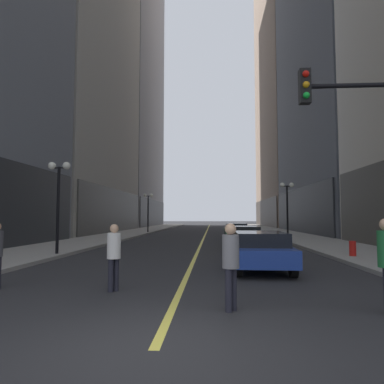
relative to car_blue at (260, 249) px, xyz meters
The scene contains 14 objects.
ground_plane 27.59m from the car_blue, 95.14° to the left, with size 200.00×200.00×0.00m, color #262628.
sidewalk_left 29.50m from the car_blue, 111.32° to the left, with size 4.50×78.00×0.15m, color gray.
sidewalk_right 28.08m from the car_blue, 78.12° to the left, with size 4.50×78.00×0.15m, color gray.
lane_centre_stripe 27.59m from the car_blue, 95.14° to the left, with size 0.16×70.00×0.01m, color #E5D64C.
building_left_far 63.90m from the car_blue, 110.97° to the left, with size 14.46×26.00×62.43m.
car_blue is the anchor object (origin of this frame).
car_yellow 7.52m from the car_blue, 89.28° to the left, with size 1.98×4.58×1.32m.
car_green 16.08m from the car_blue, 89.22° to the left, with size 1.82×4.59×1.32m.
pedestrian_in_white_shirt 5.63m from the car_blue, 137.21° to the right, with size 0.48×0.48×1.67m.
pedestrian_in_grey_suit 5.60m from the car_blue, 103.36° to the right, with size 0.48×0.48×1.72m.
street_lamp_left_near 9.79m from the car_blue, 159.81° to the left, with size 1.06×0.36×4.43m.
street_lamp_left_far 27.19m from the car_blue, 109.13° to the left, with size 1.06×0.36×4.43m.
street_lamp_right_mid 14.65m from the car_blue, 74.20° to the left, with size 1.06×0.36×4.43m.
fire_hydrant_right 5.44m from the car_blue, 35.32° to the left, with size 0.28×0.28×0.80m, color red.
Camera 1 is at (0.83, -4.89, 1.86)m, focal length 32.26 mm.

